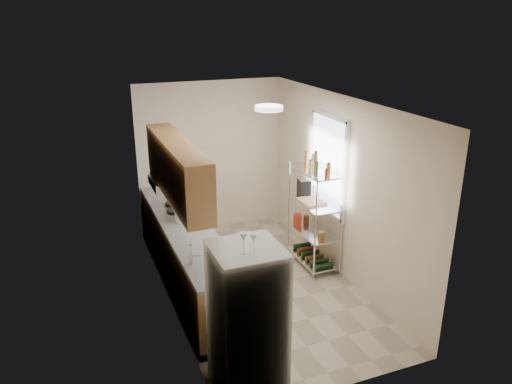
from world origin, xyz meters
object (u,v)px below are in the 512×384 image
Objects in this scene: espresso_machine at (304,187)px; rice_cooker at (184,214)px; refrigerator at (247,321)px; frying_pan_large at (175,211)px; cutting_board at (311,201)px.

rice_cooker is at bearing -169.15° from espresso_machine.
espresso_machine is (1.86, 2.47, 0.35)m from refrigerator.
frying_pan_large is 0.61× the size of cutting_board.
cutting_board is at bearing -8.34° from rice_cooker.
espresso_machine is (1.92, -0.32, 0.23)m from frying_pan_large.
rice_cooker reaches higher than cutting_board.
frying_pan_large is at bearing -179.60° from espresso_machine.
frying_pan_large is at bearing 96.30° from rice_cooker.
cutting_board is 0.33m from espresso_machine.
refrigerator reaches higher than cutting_board.
rice_cooker is 0.36m from frying_pan_large.
rice_cooker is 0.61× the size of cutting_board.
refrigerator is 2.85m from cutting_board.
refrigerator is at bearing -117.02° from espresso_machine.
rice_cooker is at bearing 171.66° from cutting_board.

